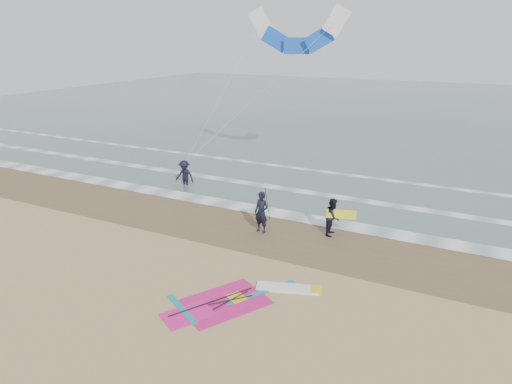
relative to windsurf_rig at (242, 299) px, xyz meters
The scene contains 11 objects.
ground 0.31m from the windsurf_rig, 98.72° to the right, with size 120.00×120.00×0.00m, color tan.
sea_water 47.70m from the windsurf_rig, 90.06° to the left, with size 120.00×80.00×0.02m, color #47605E.
wet_sand_band 5.70m from the windsurf_rig, 90.47° to the left, with size 120.00×5.00×0.01m, color brown.
foam_waterline 10.14m from the windsurf_rig, 90.26° to the left, with size 120.00×9.15×0.02m.
windsurf_rig is the anchor object (origin of this frame).
person_standing 5.85m from the windsurf_rig, 109.39° to the left, with size 0.71×0.47×1.95m, color black.
person_walking 6.81m from the windsurf_rig, 80.84° to the left, with size 0.84×0.65×1.73m, color black.
person_wading 13.34m from the windsurf_rig, 133.34° to the left, with size 1.23×0.71×1.91m, color black.
held_pole 5.85m from the windsurf_rig, 106.54° to the left, with size 0.17×0.86×1.82m.
carried_kiteboard 6.82m from the windsurf_rig, 77.34° to the left, with size 1.30×0.51×0.39m.
surf_kite 17.27m from the windsurf_rig, 105.58° to the left, with size 8.30×5.04×9.01m.
Camera 1 is at (6.57, -11.64, 8.54)m, focal length 32.00 mm.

